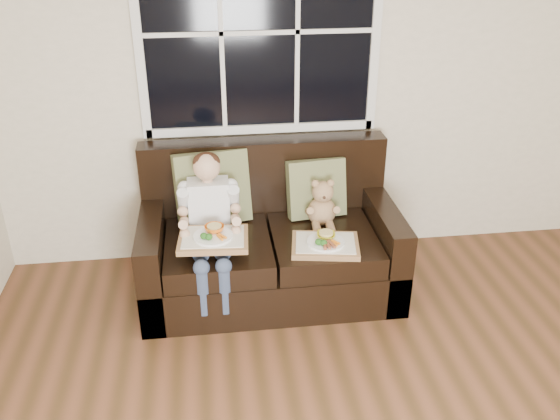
{
  "coord_description": "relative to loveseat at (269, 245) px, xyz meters",
  "views": [
    {
      "loc": [
        -0.77,
        -1.47,
        2.38
      ],
      "look_at": [
        -0.34,
        1.85,
        0.66
      ],
      "focal_mm": 38.0,
      "sensor_mm": 36.0,
      "label": 1
    }
  ],
  "objects": [
    {
      "name": "teddy_bear",
      "position": [
        0.36,
        0.01,
        0.28
      ],
      "size": [
        0.21,
        0.26,
        0.34
      ],
      "rotation": [
        0.0,
        0.0,
        -0.07
      ],
      "color": "#A28356",
      "rests_on": "loveseat"
    },
    {
      "name": "loveseat",
      "position": [
        0.0,
        0.0,
        0.0
      ],
      "size": [
        1.7,
        0.92,
        0.96
      ],
      "color": "black",
      "rests_on": "ground"
    },
    {
      "name": "pillow_right",
      "position": [
        0.35,
        0.15,
        0.34
      ],
      "size": [
        0.42,
        0.23,
        0.41
      ],
      "rotation": [
        -0.21,
        0.0,
        0.13
      ],
      "color": "olive",
      "rests_on": "loveseat"
    },
    {
      "name": "window_back",
      "position": [
        -0.0,
        0.46,
        1.34
      ],
      "size": [
        1.62,
        0.04,
        1.37
      ],
      "color": "black",
      "rests_on": "room_walls"
    },
    {
      "name": "tray_right",
      "position": [
        0.32,
        -0.31,
        0.17
      ],
      "size": [
        0.47,
        0.39,
        0.1
      ],
      "rotation": [
        0.0,
        0.0,
        -0.17
      ],
      "color": "#AA724C",
      "rests_on": "loveseat"
    },
    {
      "name": "tray_left",
      "position": [
        -0.38,
        -0.31,
        0.27
      ],
      "size": [
        0.45,
        0.35,
        0.1
      ],
      "rotation": [
        0.0,
        0.0,
        -0.07
      ],
      "color": "#AA724C",
      "rests_on": "child"
    },
    {
      "name": "child",
      "position": [
        -0.39,
        -0.12,
        0.34
      ],
      "size": [
        0.38,
        0.6,
        0.87
      ],
      "color": "silver",
      "rests_on": "loveseat"
    },
    {
      "name": "pillow_left",
      "position": [
        -0.36,
        0.15,
        0.39
      ],
      "size": [
        0.53,
        0.32,
        0.51
      ],
      "rotation": [
        -0.21,
        0.0,
        0.21
      ],
      "color": "olive",
      "rests_on": "loveseat"
    },
    {
      "name": "room_walls",
      "position": [
        0.39,
        -2.02,
        1.28
      ],
      "size": [
        4.52,
        5.02,
        2.71
      ],
      "color": "beige",
      "rests_on": "ground"
    }
  ]
}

